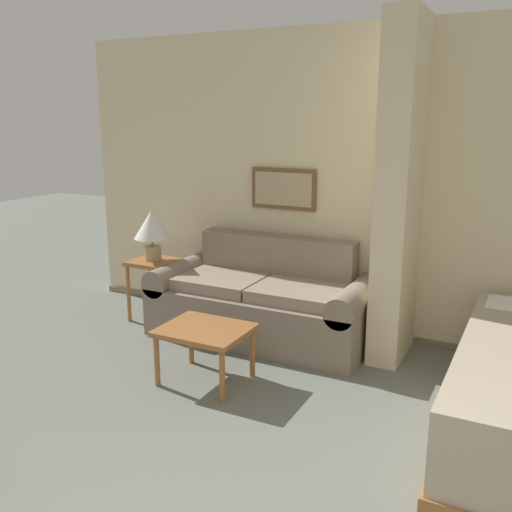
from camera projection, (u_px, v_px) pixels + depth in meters
name	position (u px, v px, depth m)	size (l,w,h in m)	color
wall_back	(418.00, 189.00, 4.60)	(6.49, 0.16, 2.60)	beige
wall_partition_pillar	(400.00, 194.00, 4.30)	(0.24, 0.62, 2.60)	beige
couch	(263.00, 302.00, 4.93)	(1.90, 0.84, 0.84)	gray
coffee_table	(205.00, 335.00, 4.05)	(0.61, 0.52, 0.41)	#996033
side_table	(154.00, 272.00, 5.31)	(0.40, 0.40, 0.57)	#996033
table_lamp	(152.00, 228.00, 5.21)	(0.33, 0.33, 0.46)	tan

